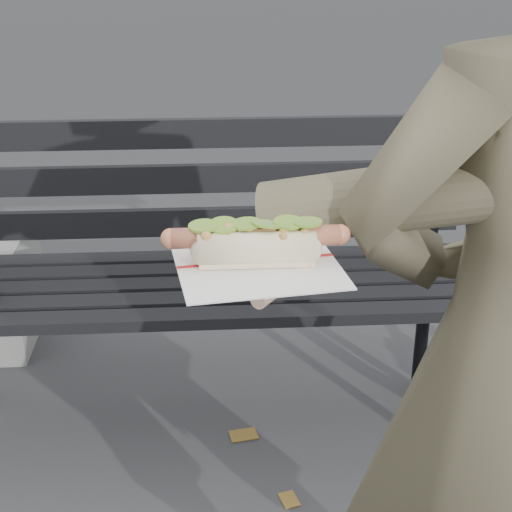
{
  "coord_description": "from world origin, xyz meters",
  "views": [
    {
      "loc": [
        0.07,
        -0.93,
        1.39
      ],
      "look_at": [
        0.12,
        -0.08,
        1.01
      ],
      "focal_mm": 55.0,
      "sensor_mm": 36.0,
      "label": 1
    }
  ],
  "objects": [
    {
      "name": "held_hotdog",
      "position": [
        0.31,
        -0.02,
        1.04
      ],
      "size": [
        0.63,
        0.31,
        0.2
      ],
      "color": "brown"
    },
    {
      "name": "park_bench",
      "position": [
        0.02,
        1.03,
        0.52
      ],
      "size": [
        1.5,
        0.44,
        0.88
      ],
      "color": "black",
      "rests_on": "ground"
    }
  ]
}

